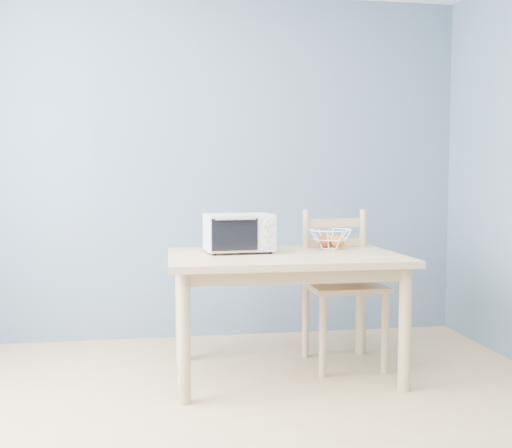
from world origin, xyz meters
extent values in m
cube|color=slate|center=(0.00, 2.25, 1.30)|extent=(4.00, 0.01, 2.60)
cube|color=tan|center=(0.44, 1.27, 0.73)|extent=(1.40, 0.90, 0.04)
cylinder|color=tan|center=(-0.18, 0.90, 0.35)|extent=(0.07, 0.07, 0.71)
cylinder|color=tan|center=(1.06, 0.90, 0.35)|extent=(0.07, 0.07, 0.71)
cylinder|color=tan|center=(-0.18, 1.64, 0.35)|extent=(0.07, 0.07, 0.71)
cylinder|color=tan|center=(1.06, 1.64, 0.35)|extent=(0.07, 0.07, 0.71)
cube|color=beige|center=(0.17, 1.39, 0.88)|extent=(0.43, 0.31, 0.23)
cube|color=black|center=(0.12, 1.38, 0.88)|extent=(0.28, 0.26, 0.18)
cube|color=black|center=(0.13, 1.24, 0.88)|extent=(0.28, 0.03, 0.19)
cylinder|color=silver|center=(0.13, 1.22, 0.97)|extent=(0.25, 0.03, 0.01)
cube|color=beige|center=(0.33, 1.27, 0.88)|extent=(0.11, 0.02, 0.21)
cylinder|color=black|center=(0.01, 1.27, 0.76)|extent=(0.02, 0.02, 0.01)
cylinder|color=black|center=(0.35, 1.30, 0.76)|extent=(0.02, 0.02, 0.01)
cylinder|color=black|center=(-0.01, 1.48, 0.76)|extent=(0.02, 0.02, 0.01)
cylinder|color=black|center=(0.34, 1.51, 0.76)|extent=(0.02, 0.02, 0.01)
cylinder|color=silver|center=(0.33, 1.25, 0.94)|extent=(0.04, 0.02, 0.04)
cylinder|color=silver|center=(0.33, 1.25, 0.88)|extent=(0.04, 0.02, 0.04)
cylinder|color=silver|center=(0.33, 1.25, 0.81)|extent=(0.04, 0.02, 0.04)
torus|color=white|center=(0.79, 1.48, 0.88)|extent=(0.37, 0.37, 0.01)
torus|color=white|center=(0.79, 1.48, 0.82)|extent=(0.29, 0.29, 0.01)
torus|color=white|center=(0.79, 1.48, 0.76)|extent=(0.17, 0.17, 0.01)
sphere|color=#B52718|center=(0.75, 1.49, 0.80)|extent=(0.09, 0.09, 0.09)
sphere|color=#C45F17|center=(0.83, 1.46, 0.80)|extent=(0.08, 0.08, 0.08)
sphere|color=#FF9863|center=(0.79, 1.54, 0.80)|extent=(0.08, 0.08, 0.08)
cube|color=tan|center=(0.86, 1.41, 0.52)|extent=(0.48, 0.48, 0.03)
cylinder|color=tan|center=(0.66, 1.20, 0.25)|extent=(0.05, 0.05, 0.50)
cylinder|color=tan|center=(1.07, 1.21, 0.25)|extent=(0.05, 0.05, 0.50)
cylinder|color=tan|center=(0.66, 1.60, 0.25)|extent=(0.05, 0.05, 0.50)
cylinder|color=tan|center=(1.06, 1.61, 0.25)|extent=(0.05, 0.05, 0.50)
cylinder|color=tan|center=(0.66, 1.60, 0.75)|extent=(0.05, 0.05, 0.50)
cylinder|color=tan|center=(1.06, 1.61, 0.75)|extent=(0.05, 0.05, 0.50)
cube|color=tan|center=(0.86, 1.61, 0.65)|extent=(0.40, 0.03, 0.06)
cube|color=tan|center=(0.86, 1.61, 0.78)|extent=(0.40, 0.03, 0.06)
cube|color=tan|center=(0.86, 1.61, 0.91)|extent=(0.40, 0.03, 0.06)
camera|label=1|loc=(-0.26, -2.10, 1.17)|focal=40.00mm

